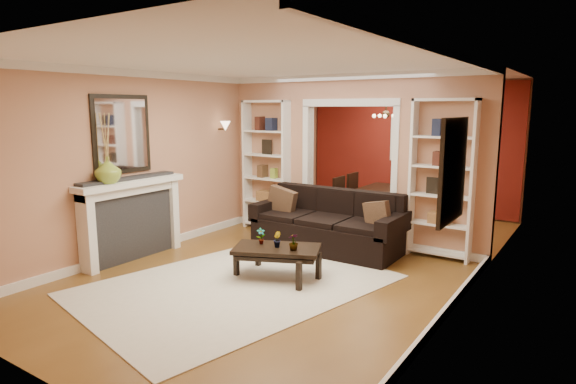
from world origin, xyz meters
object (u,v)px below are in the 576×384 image
Objects in this scene: bookshelf_left at (267,166)px; bookshelf_right at (442,180)px; fireplace at (133,220)px; coffee_table at (277,262)px; sofa at (327,221)px; dining_table at (383,207)px.

bookshelf_left is 3.10m from bookshelf_right.
bookshelf_left reaches higher than fireplace.
coffee_table is 2.68m from bookshelf_right.
dining_table is at bearing 89.47° from sofa.
bookshelf_left is 2.65m from fireplace.
coffee_table is (0.07, -1.45, -0.25)m from sofa.
bookshelf_right reaches higher than coffee_table.
sofa is 2.15× the size of coffee_table.
bookshelf_left is at bearing 180.00° from bookshelf_right.
bookshelf_right is (3.10, 0.00, 0.00)m from bookshelf_left.
dining_table is (1.57, 1.57, -0.84)m from bookshelf_left.
bookshelf_right reaches higher than sofa.
coffee_table is 0.47× the size of bookshelf_right.
coffee_table is 0.64× the size of fireplace.
coffee_table is 0.61× the size of dining_table.
bookshelf_left is 1.35× the size of fireplace.
fireplace is at bearing 169.07° from coffee_table.
sofa is 1.80m from bookshelf_left.
sofa is at bearing -159.44° from bookshelf_right.
coffee_table is at bearing -125.93° from bookshelf_right.
sofa is at bearing 179.47° from dining_table.
bookshelf_right is at bearing 0.00° from bookshelf_left.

